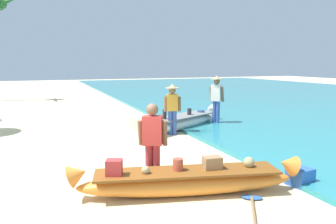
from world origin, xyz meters
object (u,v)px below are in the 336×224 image
cooler_box (300,177)px  person_vendor_hatted (172,106)px  person_vendor_assistant (216,97)px  boat_orange_foreground (187,180)px  boat_white_midground (179,122)px  paddle (253,209)px  person_tourist_customer (153,140)px

cooler_box → person_vendor_hatted: bearing=88.9°
person_vendor_hatted → person_vendor_assistant: size_ratio=0.89×
boat_orange_foreground → boat_white_midground: boat_white_midground is taller
boat_white_midground → paddle: 6.36m
boat_orange_foreground → person_tourist_customer: 0.99m
boat_white_midground → person_vendor_assistant: person_vendor_assistant is taller
boat_orange_foreground → person_vendor_assistant: (3.68, 5.41, 0.82)m
paddle → person_vendor_assistant: bearing=65.0°
boat_white_midground → cooler_box: bearing=-89.3°
boat_orange_foreground → person_vendor_hatted: bearing=71.0°
person_vendor_hatted → boat_white_midground: bearing=52.1°
person_tourist_customer → cooler_box: (2.59, -1.05, -0.71)m
person_vendor_hatted → person_tourist_customer: 4.36m
boat_orange_foreground → cooler_box: bearing=-10.5°
cooler_box → paddle: (-1.47, -0.58, -0.14)m
boat_orange_foreground → person_tourist_customer: size_ratio=2.63×
cooler_box → paddle: bearing=-166.6°
boat_white_midground → person_vendor_hatted: bearing=-127.9°
boat_white_midground → cooler_box: boat_white_midground is taller
person_vendor_hatted → cooler_box: (0.61, -4.93, -0.78)m
person_vendor_hatted → person_vendor_assistant: person_vendor_assistant is taller
person_vendor_hatted → person_vendor_assistant: (2.12, 0.89, 0.12)m
person_tourist_customer → paddle: person_tourist_customer is taller
boat_orange_foreground → cooler_box: (2.17, -0.40, -0.08)m
boat_white_midground → person_vendor_assistant: 1.78m
boat_orange_foreground → person_vendor_hatted: (1.56, 4.53, 0.70)m
boat_orange_foreground → person_tourist_customer: bearing=123.1°
person_vendor_assistant → paddle: size_ratio=1.28×
boat_orange_foreground → cooler_box: size_ratio=10.01×
boat_white_midground → person_tourist_customer: size_ratio=2.63×
boat_orange_foreground → paddle: boat_orange_foreground is taller
person_vendor_hatted → paddle: size_ratio=1.15×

